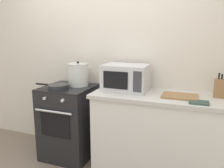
{
  "coord_description": "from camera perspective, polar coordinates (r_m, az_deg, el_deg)",
  "views": [
    {
      "loc": [
        1.17,
        -1.83,
        1.57
      ],
      "look_at": [
        0.24,
        0.6,
        1.0
      ],
      "focal_mm": 37.39,
      "sensor_mm": 36.0,
      "label": 1
    }
  ],
  "objects": [
    {
      "name": "back_wall",
      "position": [
        2.95,
        3.71,
        6.1
      ],
      "size": [
        4.4,
        0.1,
        2.5
      ],
      "primitive_type": "cube",
      "color": "silver",
      "rests_on": "ground_plane"
    },
    {
      "name": "lower_cabinet_right",
      "position": [
        2.71,
        13.65,
        -12.64
      ],
      "size": [
        1.64,
        0.56,
        0.88
      ],
      "primitive_type": "cube",
      "color": "white",
      "rests_on": "ground_plane"
    },
    {
      "name": "countertop_right",
      "position": [
        2.55,
        14.18,
        -3.24
      ],
      "size": [
        1.7,
        0.6,
        0.04
      ],
      "primitive_type": "cube",
      "color": "beige",
      "rests_on": "lower_cabinet_right"
    },
    {
      "name": "stove",
      "position": [
        3.07,
        -10.44,
        -9.02
      ],
      "size": [
        0.6,
        0.64,
        0.92
      ],
      "color": "black",
      "rests_on": "ground_plane"
    },
    {
      "name": "stock_pot",
      "position": [
        2.95,
        -8.26,
        2.3
      ],
      "size": [
        0.34,
        0.26,
        0.31
      ],
      "color": "silver",
      "rests_on": "stove"
    },
    {
      "name": "frying_pan",
      "position": [
        2.86,
        -13.09,
        -0.58
      ],
      "size": [
        0.45,
        0.25,
        0.05
      ],
      "color": "#28282B",
      "rests_on": "stove"
    },
    {
      "name": "microwave",
      "position": [
        2.68,
        3.38,
        1.57
      ],
      "size": [
        0.5,
        0.37,
        0.3
      ],
      "color": "silver",
      "rests_on": "countertop_right"
    },
    {
      "name": "cutting_board",
      "position": [
        2.52,
        16.24,
        -2.87
      ],
      "size": [
        0.36,
        0.26,
        0.02
      ],
      "primitive_type": "cube",
      "color": "#997047",
      "rests_on": "countertop_right"
    },
    {
      "name": "knife_block",
      "position": [
        2.64,
        25.07,
        -0.92
      ],
      "size": [
        0.13,
        0.1,
        0.28
      ],
      "color": "#997047",
      "rests_on": "countertop_right"
    },
    {
      "name": "oven_mitt",
      "position": [
        2.36,
        20.5,
        -4.25
      ],
      "size": [
        0.18,
        0.14,
        0.02
      ],
      "primitive_type": "cube",
      "color": "#384C42",
      "rests_on": "countertop_right"
    }
  ]
}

